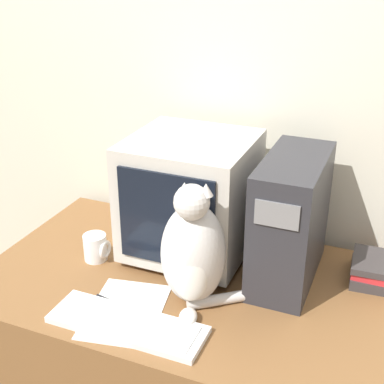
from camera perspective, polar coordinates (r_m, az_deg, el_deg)
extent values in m
cube|color=beige|center=(1.92, 5.08, 10.06)|extent=(7.00, 0.05, 2.50)
cube|color=brown|center=(1.97, -0.24, -18.64)|extent=(1.34, 0.79, 0.76)
cube|color=#BCB7AD|center=(1.87, -0.12, -6.08)|extent=(0.27, 0.23, 0.02)
cube|color=#BCB7AD|center=(1.77, -0.12, -0.30)|extent=(0.39, 0.38, 0.39)
cube|color=black|center=(1.61, -2.79, -3.02)|extent=(0.31, 0.01, 0.31)
cube|color=#28282D|center=(1.68, 10.46, -2.92)|extent=(0.18, 0.39, 0.41)
cube|color=slate|center=(1.46, 9.03, -2.44)|extent=(0.12, 0.01, 0.07)
cube|color=silver|center=(1.55, -6.93, -13.85)|extent=(0.45, 0.14, 0.02)
cube|color=silver|center=(1.55, -6.95, -13.54)|extent=(0.41, 0.11, 0.00)
ellipsoid|color=silver|center=(1.57, 0.14, -6.58)|extent=(0.24, 0.25, 0.31)
ellipsoid|color=white|center=(1.52, -0.23, -8.83)|extent=(0.12, 0.08, 0.17)
sphere|color=silver|center=(1.45, -0.03, -1.08)|extent=(0.12, 0.12, 0.10)
cone|color=silver|center=(1.44, -0.81, 0.40)|extent=(0.04, 0.04, 0.04)
cone|color=silver|center=(1.43, 1.51, 0.27)|extent=(0.04, 0.04, 0.04)
ellipsoid|color=white|center=(1.55, -0.42, -13.20)|extent=(0.07, 0.09, 0.04)
cylinder|color=silver|center=(1.62, 3.12, -11.36)|extent=(0.18, 0.15, 0.03)
cube|color=#383333|center=(1.82, 18.65, -8.33)|extent=(0.15, 0.19, 0.03)
cube|color=red|center=(1.80, 19.02, -7.72)|extent=(0.13, 0.16, 0.02)
cube|color=#383333|center=(1.79, 19.00, -7.12)|extent=(0.15, 0.17, 0.02)
cylinder|color=black|center=(1.64, -8.02, -11.70)|extent=(0.15, 0.04, 0.01)
cube|color=white|center=(1.61, -7.11, -12.49)|extent=(0.26, 0.33, 0.00)
cylinder|color=white|center=(1.84, -10.28, -5.82)|extent=(0.08, 0.08, 0.09)
torus|color=white|center=(1.82, -9.24, -6.08)|extent=(0.01, 0.06, 0.06)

